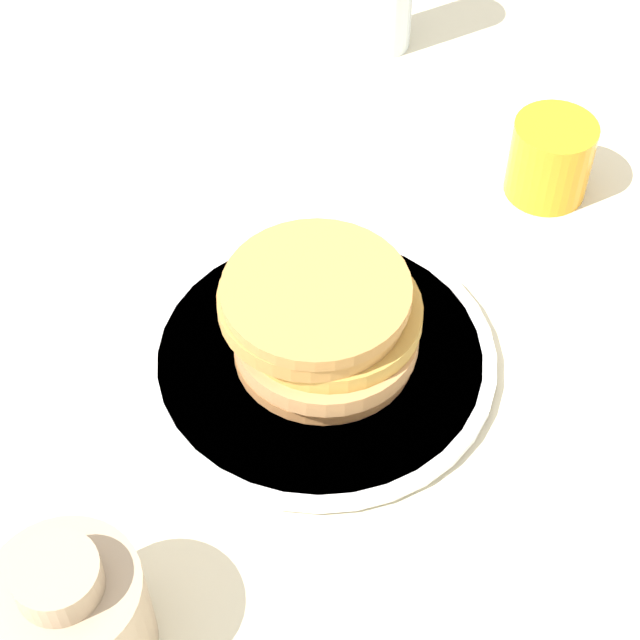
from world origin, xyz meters
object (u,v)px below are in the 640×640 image
juice_glass (550,159)px  cream_jug (72,614)px  plate (320,358)px  pancake_stack (323,321)px

juice_glass → cream_jug: (0.57, -0.05, 0.01)m
plate → juice_glass: bearing=168.8°
juice_glass → cream_jug: cream_jug is taller
plate → pancake_stack: bearing=131.9°
pancake_stack → cream_jug: cream_jug is taller
pancake_stack → juice_glass: bearing=169.0°
plate → pancake_stack: size_ratio=1.80×
plate → juice_glass: (-0.29, 0.06, 0.03)m
plate → pancake_stack: (-0.00, 0.00, 0.05)m
plate → cream_jug: 0.29m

